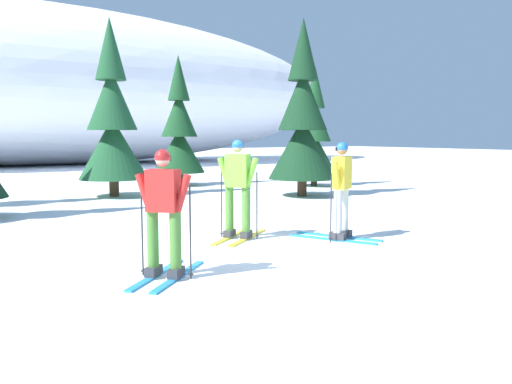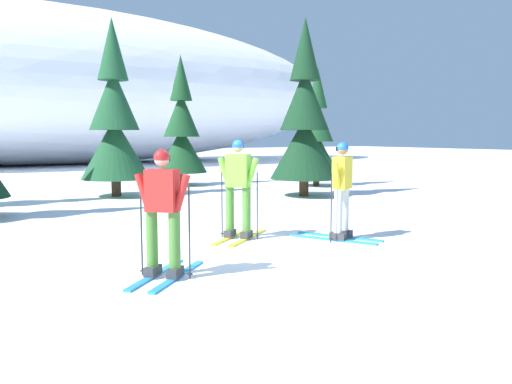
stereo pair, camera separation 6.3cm
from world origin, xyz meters
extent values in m
plane|color=white|center=(0.00, 0.00, 0.00)|extent=(120.00, 120.00, 0.00)
cube|color=#2893CC|center=(-1.86, -0.59, 0.01)|extent=(1.24, 1.15, 0.03)
cube|color=#2893CC|center=(-1.65, -0.83, 0.01)|extent=(1.24, 1.15, 0.03)
cube|color=#38383D|center=(-1.94, -0.66, 0.09)|extent=(0.30, 0.29, 0.12)
cube|color=#38383D|center=(-1.72, -0.89, 0.09)|extent=(0.30, 0.29, 0.12)
cylinder|color=#4C8433|center=(-1.94, -0.66, 0.52)|extent=(0.15, 0.15, 0.74)
cylinder|color=#4C8433|center=(-1.72, -0.89, 0.52)|extent=(0.15, 0.15, 0.74)
cube|color=red|center=(-1.83, -0.78, 1.16)|extent=(0.45, 0.46, 0.54)
cylinder|color=red|center=(-2.00, -0.59, 1.09)|extent=(0.26, 0.27, 0.58)
cylinder|color=red|center=(-1.66, -0.96, 1.09)|extent=(0.26, 0.27, 0.58)
sphere|color=beige|center=(-1.83, -0.78, 1.56)|extent=(0.19, 0.19, 0.19)
sphere|color=red|center=(-1.83, -0.78, 1.59)|extent=(0.21, 0.21, 0.21)
cube|color=black|center=(-1.77, -0.72, 1.57)|extent=(0.13, 0.13, 0.07)
cylinder|color=#2D2D33|center=(-2.02, -0.48, 0.60)|extent=(0.02, 0.02, 1.21)
cylinder|color=#2D2D33|center=(-2.02, -0.48, 0.06)|extent=(0.07, 0.07, 0.01)
cylinder|color=#2D2D33|center=(-1.55, -0.99, 0.60)|extent=(0.02, 0.02, 1.21)
cylinder|color=#2D2D33|center=(-1.55, -0.99, 0.06)|extent=(0.07, 0.07, 0.01)
cube|color=gold|center=(0.30, 1.13, 0.01)|extent=(1.39, 1.08, 0.03)
cube|color=gold|center=(0.49, 0.87, 0.01)|extent=(1.39, 1.08, 0.03)
cube|color=#38383D|center=(0.22, 1.07, 0.09)|extent=(0.31, 0.28, 0.12)
cube|color=#38383D|center=(0.41, 0.81, 0.09)|extent=(0.31, 0.28, 0.12)
cylinder|color=#4C8433|center=(0.22, 1.07, 0.55)|extent=(0.15, 0.15, 0.79)
cylinder|color=#4C8433|center=(0.41, 0.81, 0.55)|extent=(0.15, 0.15, 0.79)
cube|color=#75C638|center=(0.32, 0.94, 1.24)|extent=(0.44, 0.47, 0.59)
cylinder|color=#75C638|center=(0.16, 1.14, 1.19)|extent=(0.24, 0.28, 0.58)
cylinder|color=#75C638|center=(0.47, 0.73, 1.19)|extent=(0.24, 0.28, 0.58)
sphere|color=tan|center=(0.32, 0.94, 1.66)|extent=(0.19, 0.19, 0.19)
sphere|color=#2366B2|center=(0.32, 0.94, 1.69)|extent=(0.21, 0.21, 0.21)
cube|color=black|center=(0.38, 0.99, 1.67)|extent=(0.12, 0.14, 0.07)
cylinder|color=#2D2D33|center=(0.16, 1.25, 0.61)|extent=(0.02, 0.02, 1.21)
cylinder|color=#2D2D33|center=(0.16, 1.25, 0.06)|extent=(0.07, 0.07, 0.01)
cylinder|color=#2D2D33|center=(0.57, 0.70, 0.61)|extent=(0.02, 0.02, 1.21)
cylinder|color=#2D2D33|center=(0.57, 0.70, 0.06)|extent=(0.07, 0.07, 0.01)
cube|color=#2893CC|center=(1.65, -0.10, 0.01)|extent=(0.83, 1.51, 0.03)
cube|color=#2893CC|center=(1.93, 0.04, 0.01)|extent=(0.83, 1.51, 0.03)
cube|color=#38383D|center=(1.70, -0.19, 0.09)|extent=(0.25, 0.31, 0.12)
cube|color=#38383D|center=(1.98, -0.05, 0.09)|extent=(0.25, 0.31, 0.12)
cylinder|color=silver|center=(1.70, -0.19, 0.54)|extent=(0.15, 0.15, 0.77)
cylinder|color=silver|center=(1.98, -0.05, 0.54)|extent=(0.15, 0.15, 0.77)
cube|color=yellow|center=(1.84, -0.12, 1.21)|extent=(0.46, 0.39, 0.57)
cylinder|color=yellow|center=(1.62, -0.23, 1.15)|extent=(0.29, 0.21, 0.58)
cylinder|color=yellow|center=(2.06, -0.01, 1.15)|extent=(0.29, 0.21, 0.58)
sphere|color=#A37556|center=(1.84, -0.12, 1.62)|extent=(0.19, 0.19, 0.19)
sphere|color=#2366B2|center=(1.84, -0.12, 1.65)|extent=(0.21, 0.21, 0.21)
cube|color=black|center=(1.80, -0.05, 1.63)|extent=(0.15, 0.10, 0.07)
cylinder|color=#2D2D33|center=(1.51, -0.22, 0.61)|extent=(0.02, 0.02, 1.22)
cylinder|color=#2D2D33|center=(1.51, -0.22, 0.06)|extent=(0.07, 0.07, 0.01)
cylinder|color=#2D2D33|center=(2.11, 0.08, 0.61)|extent=(0.02, 0.02, 1.22)
cylinder|color=#2D2D33|center=(2.11, 0.08, 0.06)|extent=(0.07, 0.07, 0.01)
cylinder|color=#47301E|center=(0.51, 8.64, 0.36)|extent=(0.29, 0.29, 0.73)
cone|color=#1E512D|center=(0.51, 8.64, 1.47)|extent=(2.08, 2.08, 1.86)
cone|color=#1E512D|center=(0.51, 8.64, 2.96)|extent=(1.50, 1.50, 1.86)
cone|color=#1E512D|center=(0.51, 8.64, 4.45)|extent=(0.91, 0.91, 1.86)
cylinder|color=#47301E|center=(3.71, 10.82, 0.33)|extent=(0.26, 0.26, 0.65)
cone|color=#194723|center=(3.71, 10.82, 1.32)|extent=(1.86, 1.86, 1.67)
cone|color=#194723|center=(3.71, 10.82, 2.65)|extent=(1.34, 1.34, 1.67)
cone|color=#194723|center=(3.71, 10.82, 3.99)|extent=(0.82, 0.82, 1.67)
cylinder|color=#47301E|center=(5.40, 5.56, 0.36)|extent=(0.29, 0.29, 0.73)
cone|color=#14381E|center=(5.40, 5.56, 1.47)|extent=(2.08, 2.08, 1.86)
cone|color=#14381E|center=(5.40, 5.56, 2.96)|extent=(1.49, 1.49, 1.86)
cone|color=#14381E|center=(5.40, 5.56, 4.45)|extent=(0.91, 0.91, 1.86)
cylinder|color=#47301E|center=(7.78, 7.88, 0.30)|extent=(0.24, 0.24, 0.59)
cone|color=#194723|center=(7.78, 7.88, 1.19)|extent=(1.69, 1.69, 1.51)
cone|color=#194723|center=(7.78, 7.88, 2.40)|extent=(1.21, 1.21, 1.51)
cone|color=#194723|center=(7.78, 7.88, 3.61)|extent=(0.74, 0.74, 1.51)
ellipsoid|color=white|center=(2.51, 28.17, 4.97)|extent=(42.93, 14.74, 9.93)
camera|label=1|loc=(-4.42, -6.97, 1.86)|focal=36.29mm
camera|label=2|loc=(-4.37, -7.01, 1.86)|focal=36.29mm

